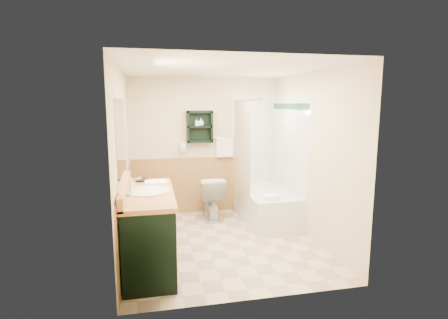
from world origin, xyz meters
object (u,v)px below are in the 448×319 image
vanity (149,230)px  hair_dryer (183,147)px  soap_bottle_b (201,123)px  wall_shelf (200,127)px  soap_bottle_a (197,124)px  vanity_book (135,173)px  bathtub (266,205)px  toilet (211,198)px

vanity → hair_dryer: bearing=73.2°
hair_dryer → vanity: size_ratio=0.16×
vanity → soap_bottle_b: size_ratio=11.13×
wall_shelf → soap_bottle_a: bearing=-174.3°
vanity_book → soap_bottle_b: soap_bottle_b is taller
wall_shelf → vanity: 2.40m
soap_bottle_a → soap_bottle_b: 0.07m
soap_bottle_b → bathtub: bearing=-31.1°
vanity → vanity_book: bearing=105.1°
soap_bottle_a → vanity: bearing=-113.6°
wall_shelf → soap_bottle_b: (0.02, -0.01, 0.07)m
hair_dryer → soap_bottle_b: bearing=-5.3°
wall_shelf → soap_bottle_b: bearing=-13.2°
vanity → toilet: (1.03, 1.62, -0.10)m
soap_bottle_b → vanity_book: bearing=-129.3°
hair_dryer → vanity_book: bearing=-119.3°
toilet → soap_bottle_b: 1.30m
soap_bottle_b → wall_shelf: bearing=166.8°
soap_bottle_a → soap_bottle_b: (0.07, 0.00, 0.02)m
vanity_book → soap_bottle_a: size_ratio=1.84×
vanity → bathtub: vanity is taller
hair_dryer → vanity: bearing=-106.8°
wall_shelf → vanity_book: bearing=-128.6°
vanity_book → soap_bottle_b: bearing=38.7°
toilet → vanity_book: size_ratio=3.24×
vanity → toilet: bearing=57.6°
wall_shelf → toilet: bearing=-67.7°
bathtub → wall_shelf: bearing=149.2°
wall_shelf → bathtub: wall_shelf is taller
hair_dryer → vanity_book: size_ratio=1.05×
vanity → bathtub: (1.92, 1.33, -0.20)m
bathtub → vanity_book: (-2.08, -0.72, 0.78)m
wall_shelf → hair_dryer: 0.46m
wall_shelf → vanity: size_ratio=0.38×
vanity → soap_bottle_b: bearing=64.7°
hair_dryer → bathtub: bearing=-25.6°
vanity → soap_bottle_a: (0.85, 1.94, 1.13)m
toilet → vanity_book: (-1.19, -1.01, 0.68)m
bathtub → soap_bottle_a: size_ratio=12.12×
vanity → bathtub: 2.35m
vanity → vanity_book: size_ratio=6.42×
bathtub → hair_dryer: bearing=154.4°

